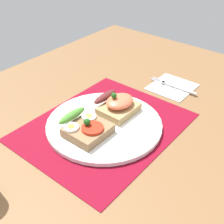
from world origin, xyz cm
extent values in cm
cube|color=brown|center=(0.00, 0.00, -1.60)|extent=(120.00, 90.00, 3.20)
cube|color=maroon|center=(0.00, 0.00, 0.15)|extent=(38.78, 31.34, 0.30)
cylinder|color=white|center=(0.00, 0.00, 0.81)|extent=(27.90, 27.90, 1.02)
cube|color=#916E49|center=(-5.65, 0.18, 2.39)|extent=(9.24, 8.63, 2.14)
cylinder|color=red|center=(-5.67, -1.45, 3.76)|extent=(4.99, 4.99, 0.60)
ellipsoid|color=#48882E|center=(-5.65, 4.89, 4.36)|extent=(8.13, 2.20, 1.80)
sphere|color=#1E5919|center=(-5.80, 0.18, 4.86)|extent=(1.60, 1.60, 1.60)
cylinder|color=white|center=(-8.43, 2.42, 3.71)|extent=(3.44, 3.44, 0.50)
cylinder|color=yellow|center=(-8.43, 2.42, 4.04)|extent=(1.55, 1.55, 0.16)
cylinder|color=white|center=(-2.88, 2.15, 3.71)|extent=(3.44, 3.44, 0.50)
cylinder|color=yellow|center=(-2.88, 2.15, 4.04)|extent=(1.55, 1.55, 0.16)
cube|color=tan|center=(5.65, 0.30, 2.29)|extent=(9.38, 7.61, 1.94)
ellipsoid|color=#F06B46|center=(6.04, -0.01, 4.44)|extent=(7.69, 6.09, 2.35)
ellipsoid|color=#5A2222|center=(5.65, 4.51, 4.16)|extent=(7.97, 2.20, 1.80)
sphere|color=#1E5919|center=(4.85, 0.90, 6.31)|extent=(1.40, 1.40, 1.40)
cube|color=white|center=(27.28, -3.13, 0.30)|extent=(12.36, 11.70, 0.60)
cube|color=#B7B7BC|center=(27.13, -5.39, 0.76)|extent=(0.80, 11.29, 0.32)
cube|color=#B7B7BC|center=(27.13, 0.45, 0.76)|extent=(1.50, 1.20, 0.32)
cube|color=#B7B7BC|center=(26.48, 2.45, 0.76)|extent=(0.32, 2.80, 0.32)
cube|color=#B7B7BC|center=(27.13, 2.45, 0.76)|extent=(0.32, 2.80, 0.32)
cube|color=#B7B7BC|center=(27.78, 2.45, 0.76)|extent=(0.32, 2.80, 0.32)
camera|label=1|loc=(-44.28, -38.46, 45.00)|focal=48.68mm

